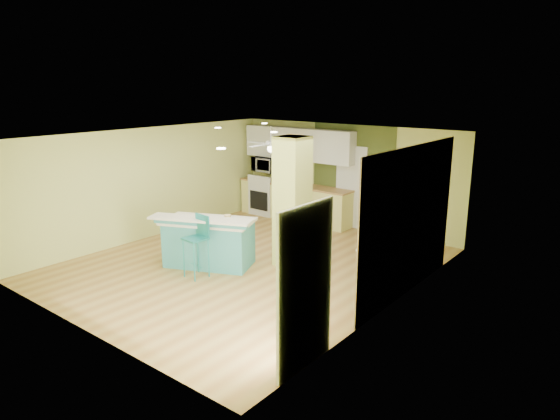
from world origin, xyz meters
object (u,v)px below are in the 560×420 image
object	(u,v)px
peninsula	(209,241)
fruit_bowl	(300,184)
side_counter	(389,266)
canister	(228,219)
bar_stool	(199,236)

from	to	relation	value
peninsula	fruit_bowl	world-z (taller)	peninsula
peninsula	side_counter	bearing A→B (deg)	-5.67
fruit_bowl	canister	bearing A→B (deg)	-75.13
peninsula	bar_stool	distance (m)	0.64
side_counter	fruit_bowl	distance (m)	4.67
fruit_bowl	canister	distance (m)	3.72
peninsula	canister	size ratio (longest dim) A/B	13.19
side_counter	canister	world-z (taller)	canister
peninsula	fruit_bowl	bearing A→B (deg)	74.46
bar_stool	peninsula	bearing A→B (deg)	125.00
peninsula	canister	distance (m)	0.67
bar_stool	fruit_bowl	world-z (taller)	bar_stool
bar_stool	side_counter	xyz separation A→B (m)	(3.01, 1.57, -0.34)
bar_stool	canister	size ratio (longest dim) A/B	7.25
peninsula	canister	bearing A→B (deg)	-10.05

